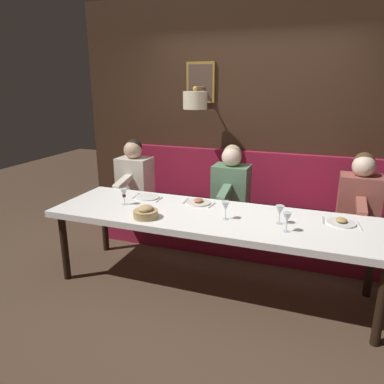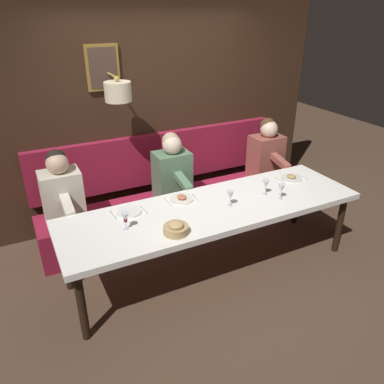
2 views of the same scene
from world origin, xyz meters
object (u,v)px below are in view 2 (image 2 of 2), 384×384
(wine_glass_0, at_px, (125,218))
(wine_glass_1, at_px, (266,184))
(diner_middle, at_px, (61,190))
(dining_table, at_px, (214,211))
(diner_nearest, at_px, (266,151))
(bread_bowl, at_px, (176,228))
(wine_glass_2, at_px, (230,195))
(wine_glass_3, at_px, (281,189))
(diner_near, at_px, (172,169))

(wine_glass_0, relative_size, wine_glass_1, 1.00)
(diner_middle, bearing_deg, dining_table, -124.54)
(diner_nearest, height_order, wine_glass_0, diner_nearest)
(dining_table, bearing_deg, bread_bowl, 117.50)
(wine_glass_1, distance_m, bread_bowl, 1.16)
(diner_nearest, height_order, diner_middle, same)
(wine_glass_2, distance_m, wine_glass_3, 0.54)
(wine_glass_2, height_order, bread_bowl, wine_glass_2)
(bread_bowl, bearing_deg, diner_nearest, -57.46)
(diner_near, relative_size, diner_middle, 1.00)
(wine_glass_1, distance_m, wine_glass_3, 0.17)
(dining_table, xyz_separation_m, wine_glass_3, (-0.17, -0.68, 0.17))
(wine_glass_3, distance_m, bread_bowl, 1.22)
(diner_near, bearing_deg, wine_glass_0, 136.94)
(wine_glass_1, bearing_deg, dining_table, 88.38)
(wine_glass_1, relative_size, wine_glass_2, 1.00)
(diner_nearest, distance_m, wine_glass_2, 1.49)
(wine_glass_3, bearing_deg, diner_nearest, -29.97)
(diner_nearest, relative_size, diner_near, 1.00)
(wine_glass_0, distance_m, bread_bowl, 0.45)
(dining_table, height_order, diner_nearest, diner_nearest)
(wine_glass_0, bearing_deg, diner_nearest, -67.42)
(wine_glass_2, bearing_deg, dining_table, 64.49)
(dining_table, xyz_separation_m, wine_glass_1, (-0.02, -0.60, 0.17))
(diner_nearest, relative_size, bread_bowl, 3.60)
(diner_near, height_order, wine_glass_3, diner_near)
(diner_near, relative_size, wine_glass_0, 4.82)
(wine_glass_0, height_order, wine_glass_1, same)
(dining_table, distance_m, wine_glass_3, 0.72)
(diner_nearest, xyz_separation_m, wine_glass_3, (-1.05, 0.61, 0.04))
(diner_middle, bearing_deg, wine_glass_1, -115.52)
(diner_nearest, distance_m, wine_glass_0, 2.36)
(wine_glass_0, height_order, bread_bowl, wine_glass_0)
(dining_table, relative_size, wine_glass_0, 18.33)
(diner_nearest, relative_size, diner_middle, 1.00)
(wine_glass_2, xyz_separation_m, bread_bowl, (-0.21, 0.67, -0.07))
(dining_table, relative_size, wine_glass_2, 18.33)
(diner_near, height_order, wine_glass_0, diner_near)
(dining_table, xyz_separation_m, wine_glass_2, (-0.07, -0.14, 0.17))
(diner_nearest, bearing_deg, dining_table, 124.47)
(dining_table, distance_m, bread_bowl, 0.61)
(diner_middle, distance_m, wine_glass_0, 0.99)
(diner_near, xyz_separation_m, wine_glass_2, (-0.95, -0.19, 0.04))
(wine_glass_1, xyz_separation_m, wine_glass_3, (-0.15, -0.08, 0.00))
(dining_table, bearing_deg, diner_near, 3.09)
(wine_glass_0, bearing_deg, dining_table, -88.44)
(diner_nearest, xyz_separation_m, wine_glass_1, (-0.90, 0.68, 0.04))
(dining_table, distance_m, wine_glass_0, 0.91)
(diner_middle, bearing_deg, wine_glass_0, -156.87)
(wine_glass_0, height_order, wine_glass_3, same)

